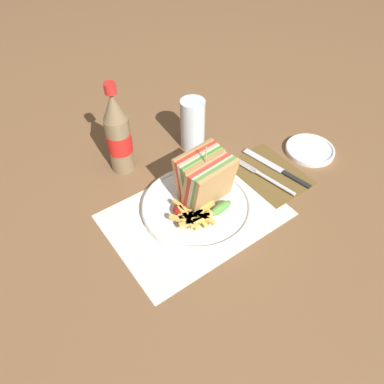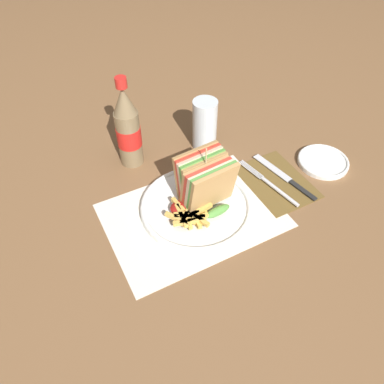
% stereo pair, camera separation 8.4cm
% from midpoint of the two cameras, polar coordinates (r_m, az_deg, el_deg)
% --- Properties ---
extents(ground_plane, '(4.00, 4.00, 0.00)m').
position_cam_midpoint_polar(ground_plane, '(0.85, -2.79, -3.93)').
color(ground_plane, brown).
extents(placemat, '(0.38, 0.27, 0.00)m').
position_cam_midpoint_polar(placemat, '(0.85, -2.44, -3.57)').
color(placemat, silver).
rests_on(placemat, ground_plane).
extents(plate_main, '(0.25, 0.25, 0.02)m').
position_cam_midpoint_polar(plate_main, '(0.85, -2.04, -2.32)').
color(plate_main, white).
rests_on(plate_main, ground_plane).
extents(club_sandwich, '(0.12, 0.12, 0.15)m').
position_cam_midpoint_polar(club_sandwich, '(0.82, -0.86, 1.57)').
color(club_sandwich, tan).
rests_on(club_sandwich, plate_main).
extents(fries_pile, '(0.11, 0.11, 0.02)m').
position_cam_midpoint_polar(fries_pile, '(0.81, -2.83, -3.70)').
color(fries_pile, gold).
rests_on(fries_pile, plate_main).
extents(ketchup_blob, '(0.05, 0.04, 0.02)m').
position_cam_midpoint_polar(ketchup_blob, '(0.83, -4.17, -2.65)').
color(ketchup_blob, maroon).
rests_on(ketchup_blob, plate_main).
extents(napkin, '(0.14, 0.19, 0.00)m').
position_cam_midpoint_polar(napkin, '(0.95, 9.16, 2.79)').
color(napkin, brown).
rests_on(napkin, ground_plane).
extents(fork, '(0.05, 0.19, 0.01)m').
position_cam_midpoint_polar(fork, '(0.93, 9.00, 1.91)').
color(fork, silver).
rests_on(fork, napkin).
extents(knife, '(0.05, 0.20, 0.00)m').
position_cam_midpoint_polar(knife, '(0.97, 10.39, 3.47)').
color(knife, black).
rests_on(knife, napkin).
extents(coke_bottle_near, '(0.06, 0.06, 0.24)m').
position_cam_midpoint_polar(coke_bottle_near, '(0.92, -13.79, 8.33)').
color(coke_bottle_near, '#7A6647').
rests_on(coke_bottle_near, ground_plane).
extents(glass_near, '(0.06, 0.06, 0.14)m').
position_cam_midpoint_polar(glass_near, '(0.99, -2.36, 9.74)').
color(glass_near, silver).
rests_on(glass_near, ground_plane).
extents(side_saucer, '(0.13, 0.13, 0.01)m').
position_cam_midpoint_polar(side_saucer, '(1.04, 15.33, 6.15)').
color(side_saucer, white).
rests_on(side_saucer, ground_plane).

